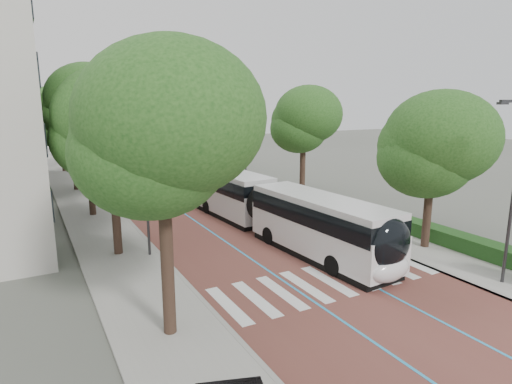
% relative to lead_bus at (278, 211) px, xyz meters
% --- Properties ---
extents(ground, '(160.00, 160.00, 0.00)m').
position_rel_lead_bus_xyz_m(ground, '(-1.54, -7.58, -1.63)').
color(ground, '#51544C').
rests_on(ground, ground).
extents(road, '(11.00, 140.00, 0.02)m').
position_rel_lead_bus_xyz_m(road, '(-1.54, 32.42, -1.62)').
color(road, brown).
rests_on(road, ground).
extents(sidewalk_left, '(4.00, 140.00, 0.12)m').
position_rel_lead_bus_xyz_m(sidewalk_left, '(-9.04, 32.42, -1.57)').
color(sidewalk_left, gray).
rests_on(sidewalk_left, ground).
extents(sidewalk_right, '(4.00, 140.00, 0.12)m').
position_rel_lead_bus_xyz_m(sidewalk_right, '(5.96, 32.42, -1.57)').
color(sidewalk_right, gray).
rests_on(sidewalk_right, ground).
extents(kerb_left, '(0.20, 140.00, 0.14)m').
position_rel_lead_bus_xyz_m(kerb_left, '(-7.14, 32.42, -1.57)').
color(kerb_left, gray).
rests_on(kerb_left, ground).
extents(kerb_right, '(0.20, 140.00, 0.14)m').
position_rel_lead_bus_xyz_m(kerb_right, '(4.06, 32.42, -1.57)').
color(kerb_right, gray).
rests_on(kerb_right, ground).
extents(zebra_crossing, '(10.55, 3.60, 0.01)m').
position_rel_lead_bus_xyz_m(zebra_crossing, '(-1.34, -6.58, -1.60)').
color(zebra_crossing, silver).
rests_on(zebra_crossing, ground).
extents(lane_line_left, '(0.12, 126.00, 0.01)m').
position_rel_lead_bus_xyz_m(lane_line_left, '(-3.14, 32.42, -1.60)').
color(lane_line_left, '#2996CE').
rests_on(lane_line_left, road).
extents(lane_line_right, '(0.12, 126.00, 0.01)m').
position_rel_lead_bus_xyz_m(lane_line_right, '(0.06, 32.42, -1.60)').
color(lane_line_right, '#2996CE').
rests_on(lane_line_right, road).
extents(hedge, '(1.20, 14.00, 0.80)m').
position_rel_lead_bus_xyz_m(hedge, '(7.56, -7.58, -1.11)').
color(hedge, '#1D4417').
rests_on(hedge, sidewalk_right).
extents(streetlight_far, '(1.82, 0.20, 8.00)m').
position_rel_lead_bus_xyz_m(streetlight_far, '(5.08, 14.42, 3.19)').
color(streetlight_far, '#2E2E31').
rests_on(streetlight_far, sidewalk_right).
extents(lamp_post_left, '(0.14, 0.14, 8.00)m').
position_rel_lead_bus_xyz_m(lamp_post_left, '(-7.64, 0.42, 2.49)').
color(lamp_post_left, '#2E2E31').
rests_on(lamp_post_left, sidewalk_left).
extents(trees_left, '(6.27, 60.87, 9.98)m').
position_rel_lead_bus_xyz_m(trees_left, '(-9.04, 16.29, 5.20)').
color(trees_left, black).
rests_on(trees_left, ground).
extents(trees_right, '(5.92, 47.81, 8.64)m').
position_rel_lead_bus_xyz_m(trees_right, '(6.16, 14.10, 4.17)').
color(trees_right, black).
rests_on(trees_right, ground).
extents(lead_bus, '(3.70, 18.52, 3.20)m').
position_rel_lead_bus_xyz_m(lead_bus, '(0.00, 0.00, 0.00)').
color(lead_bus, black).
rests_on(lead_bus, ground).
extents(bus_queued_0, '(2.70, 12.43, 3.20)m').
position_rel_lead_bus_xyz_m(bus_queued_0, '(0.68, 15.92, -0.00)').
color(bus_queued_0, silver).
rests_on(bus_queued_0, ground).
extents(bus_queued_1, '(3.25, 12.52, 3.20)m').
position_rel_lead_bus_xyz_m(bus_queued_1, '(0.37, 29.46, -0.00)').
color(bus_queued_1, silver).
rests_on(bus_queued_1, ground).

